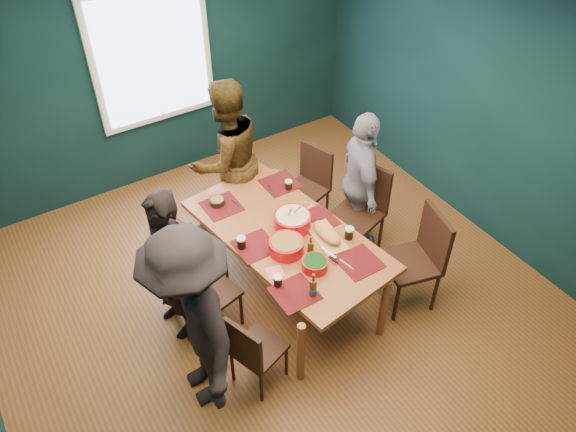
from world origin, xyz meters
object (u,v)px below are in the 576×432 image
at_px(cutting_board, 327,234).
at_px(bowl_dumpling, 292,220).
at_px(chair_right_mid, 363,204).
at_px(chair_right_near, 421,253).
at_px(person_right, 361,182).
at_px(bowl_herbs, 315,264).
at_px(person_near_left, 192,322).
at_px(chair_right_far, 310,181).
at_px(person_far_left, 169,267).
at_px(bowl_salad, 286,246).
at_px(dining_table, 287,238).
at_px(chair_left_far, 190,244).
at_px(chair_left_mid, 204,292).
at_px(chair_left_near, 252,349).
at_px(person_back, 227,159).

bearing_deg(cutting_board, bowl_dumpling, 126.80).
height_order(chair_right_mid, chair_right_near, chair_right_near).
relative_size(person_right, bowl_herbs, 6.90).
height_order(chair_right_near, person_near_left, person_near_left).
relative_size(chair_right_far, person_far_left, 0.60).
distance_m(chair_right_near, bowl_salad, 1.26).
bearing_deg(cutting_board, dining_table, 142.43).
xyz_separation_m(dining_table, chair_left_far, (-0.73, 0.56, -0.15)).
xyz_separation_m(chair_right_far, person_right, (0.24, -0.55, 0.24)).
bearing_deg(bowl_salad, dining_table, 57.39).
relative_size(chair_left_mid, chair_right_near, 0.87).
bearing_deg(chair_left_near, person_far_left, 87.93).
distance_m(dining_table, chair_left_near, 1.12).
distance_m(dining_table, person_near_left, 1.33).
xyz_separation_m(chair_right_mid, person_far_left, (-2.06, 0.05, 0.18)).
distance_m(chair_right_far, person_right, 0.64).
relative_size(person_far_left, person_near_left, 0.87).
relative_size(chair_left_mid, person_back, 0.51).
relative_size(chair_left_near, bowl_salad, 2.69).
distance_m(person_near_left, bowl_dumpling, 1.42).
distance_m(chair_left_near, bowl_salad, 0.94).
bearing_deg(chair_right_far, bowl_dumpling, -151.23).
distance_m(person_right, cutting_board, 0.89).
distance_m(dining_table, chair_left_far, 0.93).
height_order(chair_left_near, person_near_left, person_near_left).
distance_m(chair_left_near, cutting_board, 1.23).
bearing_deg(person_back, chair_right_mid, 126.52).
height_order(dining_table, bowl_herbs, bowl_herbs).
height_order(chair_left_far, chair_left_mid, chair_left_far).
relative_size(chair_left_mid, bowl_dumpling, 2.61).
bearing_deg(dining_table, person_far_left, 163.18).
bearing_deg(person_near_left, bowl_salad, 112.20).
bearing_deg(chair_right_near, person_near_left, -170.51).
height_order(chair_left_far, chair_left_near, chair_left_far).
bearing_deg(person_far_left, person_back, 124.60).
height_order(chair_right_mid, person_back, person_back).
relative_size(chair_left_mid, bowl_herbs, 4.00).
bearing_deg(dining_table, chair_left_mid, 174.16).
distance_m(chair_right_mid, person_right, 0.22).
bearing_deg(chair_right_mid, chair_left_near, -171.54).
relative_size(chair_right_far, person_right, 0.59).
height_order(person_right, cutting_board, person_right).
distance_m(person_back, person_right, 1.39).
height_order(person_far_left, bowl_dumpling, person_far_left).
height_order(chair_right_mid, person_near_left, person_near_left).
bearing_deg(dining_table, chair_right_near, -45.34).
height_order(chair_left_near, person_right, person_right).
distance_m(dining_table, bowl_dumpling, 0.18).
xyz_separation_m(person_right, bowl_herbs, (-1.05, -0.72, 0.04)).
distance_m(chair_left_far, cutting_board, 1.32).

